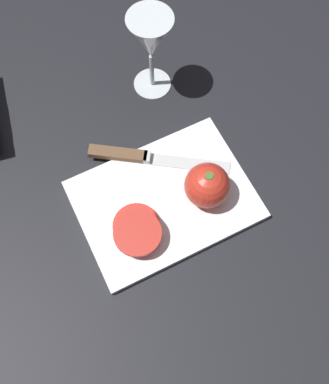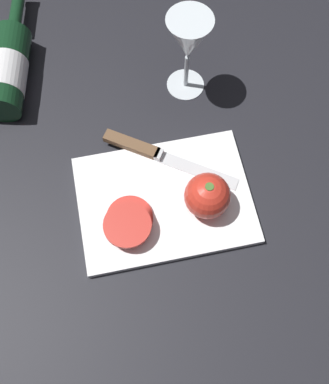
{
  "view_description": "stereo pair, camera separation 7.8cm",
  "coord_description": "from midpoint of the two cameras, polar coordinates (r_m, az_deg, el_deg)",
  "views": [
    {
      "loc": [
        0.19,
        0.24,
        0.76
      ],
      "look_at": [
        0.06,
        -0.03,
        0.04
      ],
      "focal_mm": 42.0,
      "sensor_mm": 36.0,
      "label": 1
    },
    {
      "loc": [
        0.12,
        0.27,
        0.76
      ],
      "look_at": [
        0.06,
        -0.03,
        0.04
      ],
      "focal_mm": 42.0,
      "sensor_mm": 36.0,
      "label": 2
    }
  ],
  "objects": [
    {
      "name": "ground_plane",
      "position": [
        0.82,
        7.12,
        -2.38
      ],
      "size": [
        3.0,
        3.0,
        0.0
      ],
      "primitive_type": "plane",
      "color": "black"
    },
    {
      "name": "cutting_board",
      "position": [
        0.81,
        2.72,
        -1.34
      ],
      "size": [
        0.31,
        0.23,
        0.01
      ],
      "color": "white",
      "rests_on": "ground_plane"
    },
    {
      "name": "wine_bottle",
      "position": [
        0.96,
        -17.08,
        14.71
      ],
      "size": [
        0.11,
        0.32,
        0.08
      ],
      "color": "#14381E",
      "rests_on": "ground_plane"
    },
    {
      "name": "wine_glass",
      "position": [
        0.84,
        5.82,
        18.18
      ],
      "size": [
        0.08,
        0.08,
        0.18
      ],
      "color": "silver",
      "rests_on": "ground_plane"
    },
    {
      "name": "whole_tomato",
      "position": [
        0.77,
        8.31,
        -0.77
      ],
      "size": [
        0.08,
        0.08,
        0.08
      ],
      "color": "red",
      "rests_on": "cutting_board"
    },
    {
      "name": "knife",
      "position": [
        0.84,
        0.11,
        5.1
      ],
      "size": [
        0.23,
        0.17,
        0.01
      ],
      "rotation": [
        0.0,
        0.0,
        2.55
      ],
      "color": "silver",
      "rests_on": "cutting_board"
    },
    {
      "name": "tomato_slice_stack_near",
      "position": [
        0.77,
        -1.73,
        -4.17
      ],
      "size": [
        0.09,
        0.1,
        0.03
      ],
      "color": "red",
      "rests_on": "cutting_board"
    }
  ]
}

